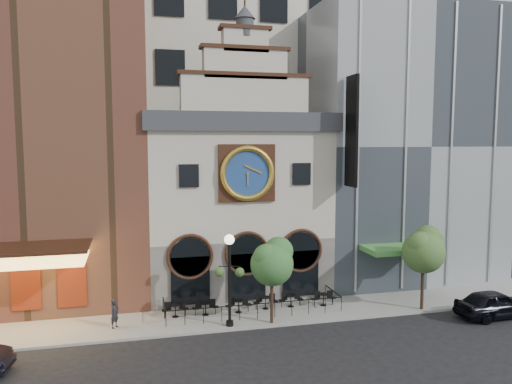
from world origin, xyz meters
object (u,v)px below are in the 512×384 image
object	(u,v)px
bistro_0	(175,309)
bistro_4	(291,299)
bistro_5	(324,298)
car_right	(495,304)
bistro_1	(205,307)
tree_right	(424,248)
lamppost	(229,270)
pedestrian	(115,314)
tree_left	(272,261)
bistro_3	(266,302)
bistro_2	(239,305)

from	to	relation	value
bistro_0	bistro_4	distance (m)	7.22
bistro_0	bistro_4	bearing A→B (deg)	0.96
bistro_0	bistro_5	distance (m)	9.31
bistro_4	car_right	bearing A→B (deg)	-21.05
bistro_0	bistro_1	distance (m)	1.79
tree_right	lamppost	bearing A→B (deg)	179.66
car_right	tree_right	xyz separation A→B (m)	(-3.61, 2.04, 3.13)
pedestrian	tree_left	distance (m)	9.30
bistro_0	tree_left	xyz separation A→B (m)	(5.34, -2.23, 3.15)
bistro_5	car_right	xyz separation A→B (m)	(9.33, -4.11, 0.22)
car_right	bistro_0	bearing A→B (deg)	74.94
lamppost	bistro_5	bearing A→B (deg)	32.19
lamppost	tree_right	size ratio (longest dim) A/B	1.01
bistro_4	bistro_3	bearing A→B (deg)	-179.34
bistro_5	bistro_2	bearing A→B (deg)	179.77
bistro_1	car_right	xyz separation A→B (m)	(16.85, -4.19, 0.22)
bistro_3	bistro_4	distance (m)	1.66
lamppost	tree_right	distance (m)	12.17
bistro_1	bistro_5	world-z (taller)	same
bistro_0	pedestrian	xyz separation A→B (m)	(-3.42, -0.89, 0.35)
bistro_1	bistro_3	bearing A→B (deg)	2.73
bistro_1	lamppost	world-z (taller)	lamppost
lamppost	tree_left	size ratio (longest dim) A/B	1.06
bistro_4	lamppost	distance (m)	5.65
pedestrian	tree_right	bearing A→B (deg)	-55.63
bistro_1	tree_right	world-z (taller)	tree_right
bistro_2	tree_right	distance (m)	11.90
bistro_5	lamppost	xyz separation A→B (m)	(-6.44, -1.99, 2.77)
bistro_0	bistro_3	bearing A→B (deg)	1.05
bistro_5	tree_right	world-z (taller)	tree_right
car_right	lamppost	size ratio (longest dim) A/B	0.93
tree_left	bistro_5	bearing A→B (deg)	27.55
bistro_0	tree_left	distance (m)	6.59
car_right	pedestrian	bearing A→B (deg)	79.14
bistro_0	bistro_3	xyz separation A→B (m)	(5.57, 0.10, 0.00)
bistro_2	tree_right	world-z (taller)	tree_right
bistro_3	car_right	distance (m)	13.78
bistro_0	bistro_5	bearing A→B (deg)	-1.00
bistro_2	car_right	xyz separation A→B (m)	(14.83, -4.13, 0.22)
bistro_3	lamppost	world-z (taller)	lamppost
bistro_2	bistro_4	world-z (taller)	same
tree_left	bistro_2	bearing A→B (deg)	126.39
tree_left	pedestrian	bearing A→B (deg)	171.33
bistro_5	tree_right	distance (m)	6.94
bistro_4	lamppost	xyz separation A→B (m)	(-4.36, -2.28, 2.77)
bistro_5	pedestrian	xyz separation A→B (m)	(-12.73, -0.73, 0.35)
bistro_4	tree_left	size ratio (longest dim) A/B	0.32
tree_right	tree_left	bearing A→B (deg)	-179.99
bistro_3	bistro_4	xyz separation A→B (m)	(1.66, 0.02, 0.00)
bistro_0	tree_right	world-z (taller)	tree_right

